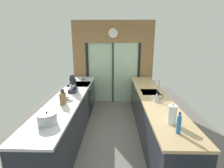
{
  "coord_description": "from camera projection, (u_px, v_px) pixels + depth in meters",
  "views": [
    {
      "loc": [
        0.08,
        -3.18,
        2.07
      ],
      "look_at": [
        -0.0,
        0.85,
        1.03
      ],
      "focal_mm": 26.91,
      "sensor_mm": 36.0,
      "label": 1
    }
  ],
  "objects": [
    {
      "name": "ground_plane",
      "position": [
        112.0,
        127.0,
        4.18
      ],
      "size": [
        5.04,
        7.6,
        0.02
      ],
      "primitive_type": "cube",
      "color": "slate"
    },
    {
      "name": "left_counter_run",
      "position": [
        69.0,
        117.0,
        3.63
      ],
      "size": [
        0.62,
        3.8,
        0.92
      ],
      "color": "#1E232D",
      "rests_on": "ground_plane"
    },
    {
      "name": "stock_pot",
      "position": [
        47.0,
        118.0,
        2.39
      ],
      "size": [
        0.28,
        0.28,
        0.19
      ],
      "color": "#B7BABC",
      "rests_on": "left_counter_run"
    },
    {
      "name": "sink_faucet",
      "position": [
        158.0,
        84.0,
        3.83
      ],
      "size": [
        0.19,
        0.02,
        0.29
      ],
      "color": "#B7BABC",
      "rests_on": "right_counter_run"
    },
    {
      "name": "right_counter_run",
      "position": [
        152.0,
        115.0,
        3.76
      ],
      "size": [
        0.62,
        3.8,
        0.92
      ],
      "color": "#1E232D",
      "rests_on": "ground_plane"
    },
    {
      "name": "knife_block",
      "position": [
        63.0,
        98.0,
        3.1
      ],
      "size": [
        0.08,
        0.14,
        0.3
      ],
      "color": "brown",
      "rests_on": "left_counter_run"
    },
    {
      "name": "back_wall_unit",
      "position": [
        113.0,
        58.0,
        5.54
      ],
      "size": [
        2.64,
        0.12,
        2.7
      ],
      "color": "olive",
      "rests_on": "ground_plane"
    },
    {
      "name": "soap_bottle",
      "position": [
        179.0,
        124.0,
        2.13
      ],
      "size": [
        0.06,
        0.06,
        0.28
      ],
      "color": "#286BB7",
      "rests_on": "right_counter_run"
    },
    {
      "name": "mixing_bowl_near",
      "position": [
        67.0,
        97.0,
        3.38
      ],
      "size": [
        0.19,
        0.19,
        0.08
      ],
      "color": "gray",
      "rests_on": "left_counter_run"
    },
    {
      "name": "mixing_bowl_far",
      "position": [
        83.0,
        79.0,
        5.03
      ],
      "size": [
        0.21,
        0.21,
        0.07
      ],
      "color": "gray",
      "rests_on": "left_counter_run"
    },
    {
      "name": "oven_range",
      "position": [
        80.0,
        100.0,
        4.71
      ],
      "size": [
        0.6,
        0.6,
        0.92
      ],
      "color": "black",
      "rests_on": "ground_plane"
    },
    {
      "name": "kettle",
      "position": [
        157.0,
        97.0,
        3.27
      ],
      "size": [
        0.24,
        0.16,
        0.2
      ],
      "color": "#B7BABC",
      "rests_on": "right_counter_run"
    },
    {
      "name": "stand_mixer",
      "position": [
        73.0,
        85.0,
        3.83
      ],
      "size": [
        0.17,
        0.27,
        0.42
      ],
      "color": "black",
      "rests_on": "left_counter_run"
    },
    {
      "name": "paper_towel_roll",
      "position": [
        172.0,
        115.0,
        2.38
      ],
      "size": [
        0.14,
        0.14,
        0.3
      ],
      "color": "#B7BABC",
      "rests_on": "right_counter_run"
    }
  ]
}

